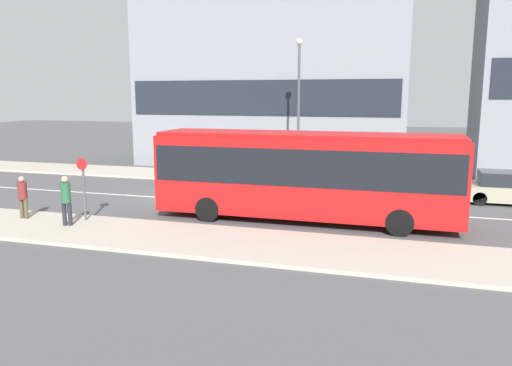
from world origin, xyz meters
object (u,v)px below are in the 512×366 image
at_px(pedestrian_down_pavement, 66,197).
at_px(bus_stop_sign, 83,183).
at_px(city_bus, 305,171).
at_px(pedestrian_near_stop, 23,195).
at_px(street_lamp, 299,97).
at_px(parked_car_0, 508,189).

relative_size(pedestrian_down_pavement, bus_stop_sign, 0.75).
xyz_separation_m(pedestrian_down_pavement, bus_stop_sign, (0.14, 0.87, 0.38)).
xyz_separation_m(city_bus, pedestrian_down_pavement, (-8.02, -3.67, -0.78)).
bearing_deg(pedestrian_near_stop, bus_stop_sign, 9.30).
bearing_deg(street_lamp, bus_stop_sign, -118.36).
height_order(bus_stop_sign, street_lamp, street_lamp).
distance_m(city_bus, bus_stop_sign, 8.37).
xyz_separation_m(pedestrian_near_stop, pedestrian_down_pavement, (2.28, -0.43, 0.12)).
distance_m(pedestrian_near_stop, street_lamp, 14.54).
bearing_deg(bus_stop_sign, parked_car_0, 27.99).
height_order(pedestrian_near_stop, street_lamp, street_lamp).
height_order(pedestrian_near_stop, pedestrian_down_pavement, pedestrian_down_pavement).
bearing_deg(bus_stop_sign, city_bus, 19.56).
bearing_deg(bus_stop_sign, pedestrian_near_stop, -169.53).
relative_size(parked_car_0, bus_stop_sign, 1.72).
height_order(city_bus, parked_car_0, city_bus).
height_order(city_bus, pedestrian_near_stop, city_bus).
distance_m(bus_stop_sign, street_lamp, 12.80).
bearing_deg(pedestrian_down_pavement, parked_car_0, 13.38).
relative_size(city_bus, parked_car_0, 2.77).
height_order(city_bus, bus_stop_sign, city_bus).
distance_m(pedestrian_down_pavement, bus_stop_sign, 0.96).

